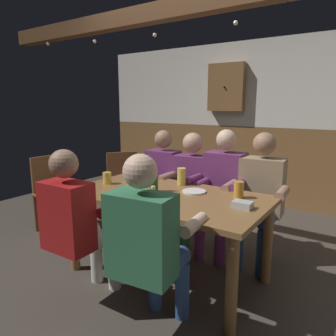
# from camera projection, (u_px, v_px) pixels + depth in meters

# --- Properties ---
(ground_plane) EXTENTS (6.73, 6.73, 0.00)m
(ground_plane) POSITION_uv_depth(u_px,v_px,m) (173.00, 270.00, 2.86)
(ground_plane) COLOR #423A33
(back_wall_upper) EXTENTS (5.61, 0.12, 1.23)m
(back_wall_upper) POSITION_uv_depth(u_px,v_px,m) (267.00, 84.00, 4.51)
(back_wall_upper) COLOR silver
(back_wall_wainscot) EXTENTS (5.61, 0.12, 1.15)m
(back_wall_wainscot) POSITION_uv_depth(u_px,v_px,m) (262.00, 165.00, 4.75)
(back_wall_wainscot) COLOR brown
(back_wall_wainscot) RESTS_ON ground_plane
(ceiling_beam) EXTENTS (5.04, 0.14, 0.16)m
(ceiling_beam) POSITION_uv_depth(u_px,v_px,m) (195.00, 5.00, 2.68)
(ceiling_beam) COLOR brown
(dining_table) EXTENTS (1.66, 0.91, 0.74)m
(dining_table) POSITION_uv_depth(u_px,v_px,m) (167.00, 206.00, 2.66)
(dining_table) COLOR brown
(dining_table) RESTS_ON ground_plane
(person_0) EXTENTS (0.50, 0.54, 1.20)m
(person_0) POSITION_uv_depth(u_px,v_px,m) (160.00, 180.00, 3.51)
(person_0) COLOR #6B2D66
(person_0) RESTS_ON ground_plane
(person_1) EXTENTS (0.55, 0.54, 1.19)m
(person_1) POSITION_uv_depth(u_px,v_px,m) (189.00, 184.00, 3.30)
(person_1) COLOR #6B2D66
(person_1) RESTS_ON ground_plane
(person_2) EXTENTS (0.53, 0.53, 1.24)m
(person_2) POSITION_uv_depth(u_px,v_px,m) (222.00, 187.00, 3.11)
(person_2) COLOR #6B2D66
(person_2) RESTS_ON ground_plane
(person_3) EXTENTS (0.55, 0.54, 1.23)m
(person_3) POSITION_uv_depth(u_px,v_px,m) (260.00, 193.00, 2.90)
(person_3) COLOR #997F60
(person_3) RESTS_ON ground_plane
(person_4) EXTENTS (0.51, 0.51, 1.18)m
(person_4) POSITION_uv_depth(u_px,v_px,m) (77.00, 221.00, 2.29)
(person_4) COLOR #AD1919
(person_4) RESTS_ON ground_plane
(person_5) EXTENTS (0.56, 0.55, 1.21)m
(person_5) POSITION_uv_depth(u_px,v_px,m) (148.00, 240.00, 1.92)
(person_5) COLOR #33724C
(person_5) RESTS_ON ground_plane
(chair_empty_near_right) EXTENTS (0.47, 0.47, 0.88)m
(chair_empty_near_right) POSITION_uv_depth(u_px,v_px,m) (54.00, 191.00, 3.73)
(chair_empty_near_right) COLOR brown
(chair_empty_near_right) RESTS_ON ground_plane
(chair_empty_near_left) EXTENTS (0.61, 0.61, 0.88)m
(chair_empty_near_left) POSITION_uv_depth(u_px,v_px,m) (125.00, 185.00, 3.99)
(chair_empty_near_left) COLOR brown
(chair_empty_near_left) RESTS_ON ground_plane
(table_candle) EXTENTS (0.04, 0.04, 0.08)m
(table_candle) POSITION_uv_depth(u_px,v_px,m) (153.00, 191.00, 2.57)
(table_candle) COLOR #F9E08C
(table_candle) RESTS_ON dining_table
(condiment_caddy) EXTENTS (0.14, 0.10, 0.05)m
(condiment_caddy) POSITION_uv_depth(u_px,v_px,m) (242.00, 205.00, 2.27)
(condiment_caddy) COLOR #B2B7BC
(condiment_caddy) RESTS_ON dining_table
(plate_0) EXTENTS (0.28, 0.28, 0.01)m
(plate_0) POSITION_uv_depth(u_px,v_px,m) (143.00, 180.00, 3.10)
(plate_0) COLOR white
(plate_0) RESTS_ON dining_table
(plate_1) EXTENTS (0.20, 0.20, 0.01)m
(plate_1) POSITION_uv_depth(u_px,v_px,m) (194.00, 191.00, 2.68)
(plate_1) COLOR white
(plate_1) RESTS_ON dining_table
(bottle_0) EXTENTS (0.07, 0.07, 0.25)m
(bottle_0) POSITION_uv_depth(u_px,v_px,m) (131.00, 182.00, 2.61)
(bottle_0) COLOR gold
(bottle_0) RESTS_ON dining_table
(bottle_1) EXTENTS (0.07, 0.07, 0.24)m
(bottle_1) POSITION_uv_depth(u_px,v_px,m) (154.00, 181.00, 2.69)
(bottle_1) COLOR #195923
(bottle_1) RESTS_ON dining_table
(pint_glass_0) EXTENTS (0.08, 0.08, 0.11)m
(pint_glass_0) POSITION_uv_depth(u_px,v_px,m) (107.00, 178.00, 2.95)
(pint_glass_0) COLOR #E5C64C
(pint_glass_0) RESTS_ON dining_table
(pint_glass_1) EXTENTS (0.08, 0.08, 0.14)m
(pint_glass_1) POSITION_uv_depth(u_px,v_px,m) (239.00, 190.00, 2.50)
(pint_glass_1) COLOR gold
(pint_glass_1) RESTS_ON dining_table
(pint_glass_2) EXTENTS (0.06, 0.06, 0.11)m
(pint_glass_2) POSITION_uv_depth(u_px,v_px,m) (137.00, 181.00, 2.84)
(pint_glass_2) COLOR #4C2D19
(pint_glass_2) RESTS_ON dining_table
(pint_glass_3) EXTENTS (0.06, 0.06, 0.13)m
(pint_glass_3) POSITION_uv_depth(u_px,v_px,m) (135.00, 190.00, 2.49)
(pint_glass_3) COLOR gold
(pint_glass_3) RESTS_ON dining_table
(pint_glass_4) EXTENTS (0.08, 0.08, 0.16)m
(pint_glass_4) POSITION_uv_depth(u_px,v_px,m) (182.00, 177.00, 2.91)
(pint_glass_4) COLOR #E5C64C
(pint_glass_4) RESTS_ON dining_table
(wall_dart_cabinet) EXTENTS (0.56, 0.15, 0.70)m
(wall_dart_cabinet) POSITION_uv_depth(u_px,v_px,m) (226.00, 87.00, 4.73)
(wall_dart_cabinet) COLOR brown
(string_lights) EXTENTS (3.96, 0.04, 0.12)m
(string_lights) POSITION_uv_depth(u_px,v_px,m) (192.00, 25.00, 2.67)
(string_lights) COLOR #F9EAB2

